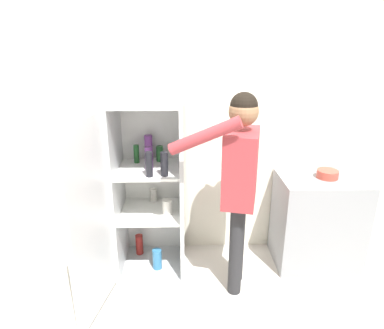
# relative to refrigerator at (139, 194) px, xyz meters

# --- Properties ---
(ground_plane) EXTENTS (12.00, 12.00, 0.00)m
(ground_plane) POSITION_rel_refrigerator_xyz_m (0.30, -0.54, -0.81)
(ground_plane) COLOR beige
(wall_back) EXTENTS (7.00, 0.06, 2.55)m
(wall_back) POSITION_rel_refrigerator_xyz_m (0.30, 0.44, 0.47)
(wall_back) COLOR silver
(wall_back) RESTS_ON ground_plane
(refrigerator) EXTENTS (0.79, 1.22, 1.63)m
(refrigerator) POSITION_rel_refrigerator_xyz_m (0.00, 0.00, 0.00)
(refrigerator) COLOR #B7BABC
(refrigerator) RESTS_ON ground_plane
(person) EXTENTS (0.76, 0.59, 1.73)m
(person) POSITION_rel_refrigerator_xyz_m (0.85, -0.23, 0.29)
(person) COLOR #262628
(person) RESTS_ON ground_plane
(counter) EXTENTS (0.78, 0.55, 0.89)m
(counter) POSITION_rel_refrigerator_xyz_m (1.69, 0.12, -0.36)
(counter) COLOR gray
(counter) RESTS_ON ground_plane
(bowl) EXTENTS (0.20, 0.20, 0.07)m
(bowl) POSITION_rel_refrigerator_xyz_m (1.73, 0.12, 0.12)
(bowl) COLOR #B24738
(bowl) RESTS_ON counter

